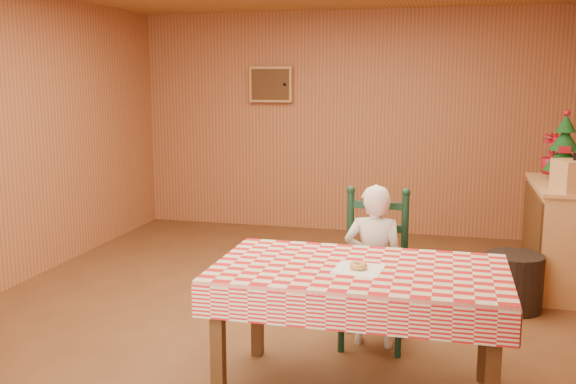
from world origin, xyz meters
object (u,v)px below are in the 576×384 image
Objects in this scene: storage_bin at (514,282)px; shelf_unit at (562,236)px; ladder_chair at (375,272)px; seated_child at (374,266)px; dining_table at (359,281)px; crate at (576,176)px; christmas_tree at (564,148)px.

shelf_unit is at bearing 56.87° from storage_bin.
seated_child is (-0.00, -0.06, 0.06)m from ladder_chair.
dining_table is 1.34× the size of shelf_unit.
crate is (0.01, -0.40, 0.59)m from shelf_unit.
ladder_chair reaches higher than dining_table.
seated_child is at bearing -127.60° from christmas_tree.
seated_child is 0.91× the size of shelf_unit.
christmas_tree is (1.46, 1.89, 0.65)m from seated_child.
crate is (1.46, 1.24, 0.49)m from seated_child.
storage_bin is (-0.45, -0.28, -0.83)m from crate.
ladder_chair is at bearing -137.96° from storage_bin.
ladder_chair is 0.96× the size of seated_child.
storage_bin is (-0.44, -0.68, -0.24)m from shelf_unit.
dining_table is 1.47× the size of seated_child.
ladder_chair is 2.39× the size of storage_bin.
seated_child is 2.19m from shelf_unit.
christmas_tree reaches higher than crate.
dining_table is 2.79m from shelf_unit.
shelf_unit is (1.45, 1.64, -0.10)m from seated_child.
crate is at bearing -88.77° from shelf_unit.
storage_bin is at bearing 59.31° from dining_table.
ladder_chair is at bearing -140.87° from crate.
ladder_chair is 0.08m from seated_child.
christmas_tree is (1.46, 2.62, 0.52)m from dining_table.
christmas_tree reaches higher than dining_table.
crate reaches higher than shelf_unit.
christmas_tree is at bearing 51.55° from ladder_chair.
crate is (1.46, 1.18, 0.55)m from ladder_chair.
seated_child reaches higher than storage_bin.
ladder_chair is 2.15m from shelf_unit.
storage_bin is at bearing -148.34° from crate.
christmas_tree is (1.46, 1.83, 0.71)m from ladder_chair.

